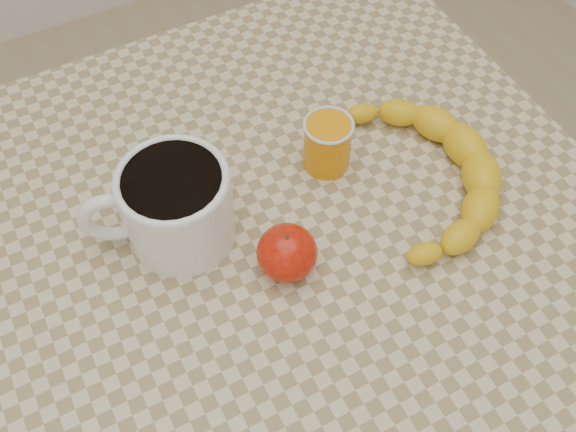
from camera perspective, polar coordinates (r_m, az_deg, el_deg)
name	(u,v)px	position (r m, az deg, el deg)	size (l,w,h in m)	color
ground	(288,416)	(1.46, 0.00, -17.35)	(3.00, 3.00, 0.00)	tan
table	(288,261)	(0.85, 0.00, -4.05)	(0.80, 0.80, 0.75)	#C6B88C
coffee_mug	(174,204)	(0.73, -10.11, 1.05)	(0.19, 0.16, 0.11)	white
orange_juice_glass	(327,143)	(0.80, 3.52, 6.48)	(0.06, 0.06, 0.07)	orange
apple	(287,253)	(0.72, -0.09, -3.28)	(0.09, 0.09, 0.06)	#950D04
banana	(428,173)	(0.81, 12.38, 3.77)	(0.31, 0.36, 0.05)	yellow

